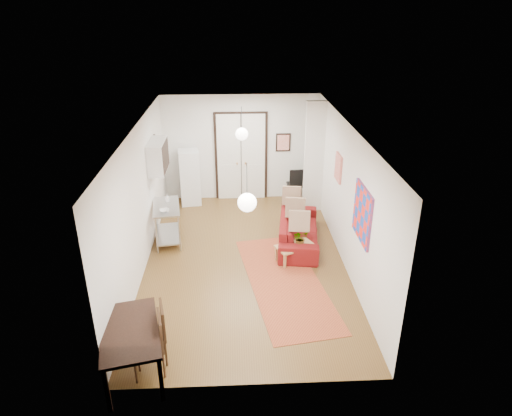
{
  "coord_description": "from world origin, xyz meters",
  "views": [
    {
      "loc": [
        -0.18,
        -8.49,
        5.11
      ],
      "look_at": [
        0.24,
        -0.02,
        1.25
      ],
      "focal_mm": 32.0,
      "sensor_mm": 36.0,
      "label": 1
    }
  ],
  "objects_px": {
    "fridge": "(190,177)",
    "dining_table": "(130,334)",
    "kitchen_counter": "(167,219)",
    "dining_chair_near": "(150,326)",
    "dining_chair_far": "(148,337)",
    "sofa": "(299,230)",
    "black_side_chair": "(296,180)",
    "coffee_table": "(295,248)"
  },
  "relations": [
    {
      "from": "kitchen_counter",
      "to": "dining_table",
      "type": "distance_m",
      "value": 4.14
    },
    {
      "from": "dining_table",
      "to": "dining_chair_near",
      "type": "bearing_deg",
      "value": 56.14
    },
    {
      "from": "fridge",
      "to": "dining_chair_far",
      "type": "relative_size",
      "value": 1.55
    },
    {
      "from": "dining_chair_far",
      "to": "kitchen_counter",
      "type": "bearing_deg",
      "value": 170.09
    },
    {
      "from": "sofa",
      "to": "coffee_table",
      "type": "relative_size",
      "value": 2.37
    },
    {
      "from": "coffee_table",
      "to": "dining_chair_near",
      "type": "distance_m",
      "value": 3.81
    },
    {
      "from": "coffee_table",
      "to": "kitchen_counter",
      "type": "xyz_separation_m",
      "value": [
        -2.82,
        1.03,
        0.25
      ]
    },
    {
      "from": "sofa",
      "to": "fridge",
      "type": "xyz_separation_m",
      "value": [
        -2.66,
        2.4,
        0.43
      ]
    },
    {
      "from": "kitchen_counter",
      "to": "dining_chair_near",
      "type": "relative_size",
      "value": 1.26
    },
    {
      "from": "fridge",
      "to": "dining_table",
      "type": "bearing_deg",
      "value": -101.15
    },
    {
      "from": "coffee_table",
      "to": "dining_chair_near",
      "type": "relative_size",
      "value": 0.95
    },
    {
      "from": "sofa",
      "to": "fridge",
      "type": "bearing_deg",
      "value": 55.91
    },
    {
      "from": "kitchen_counter",
      "to": "sofa",
      "type": "bearing_deg",
      "value": -12.5
    },
    {
      "from": "coffee_table",
      "to": "black_side_chair",
      "type": "distance_m",
      "value": 3.33
    },
    {
      "from": "fridge",
      "to": "dining_chair_near",
      "type": "xyz_separation_m",
      "value": [
        -0.12,
        -5.96,
        -0.19
      ]
    },
    {
      "from": "kitchen_counter",
      "to": "dining_chair_far",
      "type": "xyz_separation_m",
      "value": [
        0.23,
        -4.04,
        -0.0
      ]
    },
    {
      "from": "sofa",
      "to": "coffee_table",
      "type": "height_order",
      "value": "sofa"
    },
    {
      "from": "dining_table",
      "to": "black_side_chair",
      "type": "bearing_deg",
      "value": 63.08
    },
    {
      "from": "sofa",
      "to": "dining_chair_near",
      "type": "bearing_deg",
      "value": 150.01
    },
    {
      "from": "fridge",
      "to": "dining_chair_far",
      "type": "bearing_deg",
      "value": -99.12
    },
    {
      "from": "fridge",
      "to": "dining_chair_far",
      "type": "height_order",
      "value": "fridge"
    },
    {
      "from": "sofa",
      "to": "dining_chair_near",
      "type": "distance_m",
      "value": 4.53
    },
    {
      "from": "sofa",
      "to": "black_side_chair",
      "type": "height_order",
      "value": "black_side_chair"
    },
    {
      "from": "sofa",
      "to": "dining_table",
      "type": "distance_m",
      "value": 4.94
    },
    {
      "from": "fridge",
      "to": "black_side_chair",
      "type": "relative_size",
      "value": 1.52
    },
    {
      "from": "dining_table",
      "to": "dining_chair_far",
      "type": "bearing_deg",
      "value": 23.52
    },
    {
      "from": "coffee_table",
      "to": "dining_table",
      "type": "height_order",
      "value": "dining_table"
    },
    {
      "from": "kitchen_counter",
      "to": "dining_chair_near",
      "type": "distance_m",
      "value": 3.8
    },
    {
      "from": "dining_chair_far",
      "to": "dining_table",
      "type": "bearing_deg",
      "value": -79.59
    },
    {
      "from": "fridge",
      "to": "dining_chair_near",
      "type": "bearing_deg",
      "value": -99.17
    },
    {
      "from": "dining_table",
      "to": "dining_chair_far",
      "type": "relative_size",
      "value": 1.61
    },
    {
      "from": "sofa",
      "to": "black_side_chair",
      "type": "xyz_separation_m",
      "value": [
        0.24,
        2.5,
        0.26
      ]
    },
    {
      "from": "dining_table",
      "to": "black_side_chair",
      "type": "distance_m",
      "value": 7.17
    },
    {
      "from": "dining_table",
      "to": "sofa",
      "type": "bearing_deg",
      "value": 52.35
    },
    {
      "from": "coffee_table",
      "to": "dining_chair_far",
      "type": "bearing_deg",
      "value": -130.81
    },
    {
      "from": "kitchen_counter",
      "to": "dining_table",
      "type": "bearing_deg",
      "value": -98.0
    },
    {
      "from": "coffee_table",
      "to": "fridge",
      "type": "relative_size",
      "value": 0.62
    },
    {
      "from": "fridge",
      "to": "dining_table",
      "type": "distance_m",
      "value": 6.31
    },
    {
      "from": "dining_table",
      "to": "dining_chair_near",
      "type": "relative_size",
      "value": 1.61
    },
    {
      "from": "sofa",
      "to": "dining_chair_far",
      "type": "relative_size",
      "value": 2.25
    },
    {
      "from": "dining_table",
      "to": "black_side_chair",
      "type": "height_order",
      "value": "black_side_chair"
    },
    {
      "from": "fridge",
      "to": "black_side_chair",
      "type": "xyz_separation_m",
      "value": [
        2.9,
        0.1,
        -0.17
      ]
    }
  ]
}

